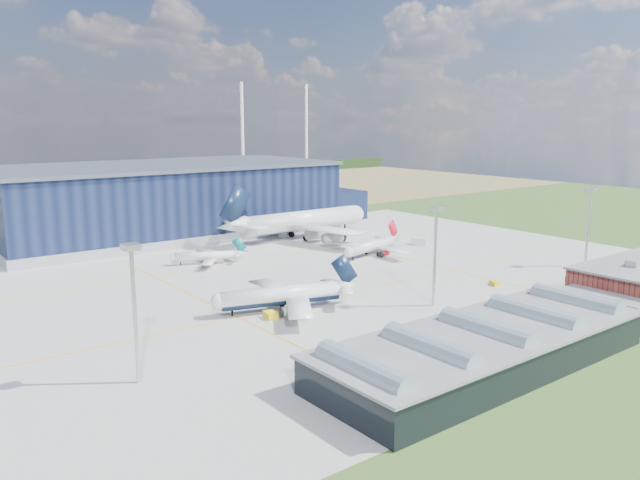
{
  "coord_description": "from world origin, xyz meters",
  "views": [
    {
      "loc": [
        -94.66,
        -123.1,
        41.87
      ],
      "look_at": [
        12.64,
        15.99,
        8.03
      ],
      "focal_mm": 35.0,
      "sensor_mm": 36.0,
      "label": 1
    }
  ],
  "objects": [
    {
      "name": "ground",
      "position": [
        0.0,
        0.0,
        0.0
      ],
      "size": [
        600.0,
        600.0,
        0.0
      ],
      "primitive_type": "plane",
      "color": "#365720",
      "rests_on": "ground"
    },
    {
      "name": "apron",
      "position": [
        0.0,
        10.0,
        0.03
      ],
      "size": [
        220.0,
        160.0,
        0.08
      ],
      "color": "#9B9B96",
      "rests_on": "ground"
    },
    {
      "name": "farmland",
      "position": [
        0.0,
        220.0,
        0.0
      ],
      "size": [
        600.0,
        220.0,
        0.01
      ],
      "primitive_type": "cube",
      "color": "#937E4F",
      "rests_on": "ground"
    },
    {
      "name": "treeline",
      "position": [
        0.0,
        300.0,
        4.0
      ],
      "size": [
        600.0,
        8.0,
        8.0
      ],
      "primitive_type": "cube",
      "color": "black",
      "rests_on": "ground"
    },
    {
      "name": "hangar",
      "position": [
        2.81,
        94.8,
        11.62
      ],
      "size": [
        145.0,
        62.0,
        26.1
      ],
      "color": "#0F1733",
      "rests_on": "ground"
    },
    {
      "name": "glass_concourse",
      "position": [
        -6.45,
        -60.0,
        3.69
      ],
      "size": [
        78.0,
        23.0,
        8.6
      ],
      "color": "black",
      "rests_on": "ground"
    },
    {
      "name": "light_mast_west",
      "position": [
        -60.0,
        -30.0,
        15.43
      ],
      "size": [
        2.6,
        2.6,
        23.0
      ],
      "color": "#BABBC1",
      "rests_on": "ground"
    },
    {
      "name": "light_mast_center",
      "position": [
        10.0,
        -30.0,
        15.43
      ],
      "size": [
        2.6,
        2.6,
        23.0
      ],
      "color": "#BABBC1",
      "rests_on": "ground"
    },
    {
      "name": "light_mast_east",
      "position": [
        75.0,
        -30.0,
        15.43
      ],
      "size": [
        2.6,
        2.6,
        23.0
      ],
      "color": "#BABBC1",
      "rests_on": "ground"
    },
    {
      "name": "airliner_navy",
      "position": [
        -20.04,
        -12.0,
        5.74
      ],
      "size": [
        43.46,
        42.95,
        11.48
      ],
      "primitive_type": null,
      "rotation": [
        0.0,
        0.0,
        2.86
      ],
      "color": "silver",
      "rests_on": "ground"
    },
    {
      "name": "airliner_red",
      "position": [
        34.47,
        18.46,
        4.83
      ],
      "size": [
        35.55,
        35.08,
        9.65
      ],
      "primitive_type": null,
      "rotation": [
        0.0,
        0.0,
        3.38
      ],
      "color": "silver",
      "rests_on": "ground"
    },
    {
      "name": "airliner_widebody",
      "position": [
        34.99,
        55.0,
        10.23
      ],
      "size": [
        62.74,
        61.37,
        20.45
      ],
      "primitive_type": null,
      "rotation": [
        0.0,
        0.0,
        0.0
      ],
      "color": "silver",
      "rests_on": "ground"
    },
    {
      "name": "airliner_regional",
      "position": [
        -11.77,
        40.0,
        3.75
      ],
      "size": [
        30.06,
        29.8,
        7.51
      ],
      "primitive_type": null,
      "rotation": [
        0.0,
        0.0,
        2.73
      ],
      "color": "silver",
      "rests_on": "ground"
    },
    {
      "name": "gse_tug_a",
      "position": [
        -24.8,
        -15.12,
        0.73
      ],
      "size": [
        2.76,
        3.84,
        1.46
      ],
      "primitive_type": "cube",
      "rotation": [
        0.0,
        0.0,
        -0.19
      ],
      "color": "yellow",
      "rests_on": "ground"
    },
    {
      "name": "gse_tug_b",
      "position": [
        35.88,
        -27.63,
        0.6
      ],
      "size": [
        2.66,
        3.21,
        1.19
      ],
      "primitive_type": "cube",
      "rotation": [
        0.0,
        0.0,
        -0.35
      ],
      "color": "yellow",
      "rests_on": "ground"
    },
    {
      "name": "gse_cart_a",
      "position": [
        -6.43,
        48.99,
        0.65
      ],
      "size": [
        2.28,
        3.19,
        1.31
      ],
      "primitive_type": "cube",
      "rotation": [
        0.0,
        0.0,
        -0.09
      ],
      "color": "silver",
      "rests_on": "ground"
    },
    {
      "name": "gse_van_b",
      "position": [
        59.4,
        21.07,
        1.22
      ],
      "size": [
        4.87,
        5.8,
        2.44
      ],
      "primitive_type": "cube",
      "rotation": [
        0.0,
        0.0,
        0.55
      ],
      "color": "silver",
      "rests_on": "ground"
    },
    {
      "name": "gse_cart_b",
      "position": [
        30.99,
        62.0,
        0.66
      ],
      "size": [
        3.66,
        3.32,
        1.32
      ],
      "primitive_type": "cube",
      "rotation": [
        0.0,
        0.0,
        1.03
      ],
      "color": "silver",
      "rests_on": "ground"
    },
    {
      "name": "car_a",
      "position": [
        49.5,
        -48.0,
        0.53
      ],
      "size": [
        3.27,
        1.81,
        1.05
      ],
      "primitive_type": "imported",
      "rotation": [
        0.0,
        0.0,
        1.38
      ],
      "color": "#99999E",
      "rests_on": "ground"
    },
    {
      "name": "car_b",
      "position": [
        48.47,
        -44.7,
        0.55
      ],
      "size": [
        3.52,
        2.07,
        1.1
      ],
      "primitive_type": "imported",
      "rotation": [
        0.0,
        0.0,
        1.86
      ],
      "color": "#99999E",
      "rests_on": "ground"
    }
  ]
}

